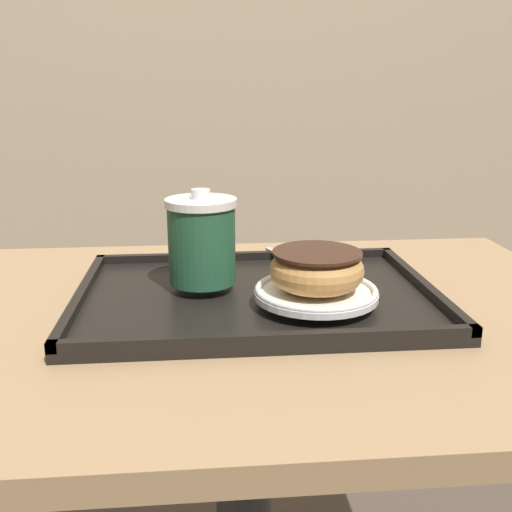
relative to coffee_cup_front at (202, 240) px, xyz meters
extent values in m
cube|color=tan|center=(0.05, 1.05, 0.39)|extent=(8.00, 0.05, 2.40)
cube|color=tan|center=(0.05, -0.05, -0.10)|extent=(0.98, 0.67, 0.03)
cube|color=black|center=(0.07, -0.02, -0.08)|extent=(0.47, 0.34, 0.01)
cube|color=black|center=(0.07, -0.18, -0.06)|extent=(0.47, 0.01, 0.01)
cube|color=black|center=(0.07, 0.14, -0.06)|extent=(0.47, 0.01, 0.01)
cube|color=black|center=(-0.16, -0.02, -0.06)|extent=(0.01, 0.34, 0.01)
cube|color=black|center=(0.30, -0.02, -0.06)|extent=(0.01, 0.34, 0.01)
cylinder|color=#235638|center=(0.00, 0.00, -0.01)|extent=(0.09, 0.09, 0.10)
cylinder|color=white|center=(0.00, 0.00, 0.05)|extent=(0.09, 0.09, 0.01)
cylinder|color=white|center=(0.00, 0.00, 0.06)|extent=(0.02, 0.02, 0.01)
cylinder|color=white|center=(0.14, -0.08, -0.05)|extent=(0.16, 0.16, 0.01)
torus|color=white|center=(0.14, -0.08, -0.05)|extent=(0.15, 0.15, 0.01)
torus|color=tan|center=(0.14, -0.08, -0.02)|extent=(0.12, 0.12, 0.04)
cylinder|color=#381E14|center=(0.14, -0.08, 0.00)|extent=(0.11, 0.11, 0.00)
ellipsoid|color=silver|center=(0.15, 0.04, -0.05)|extent=(0.03, 0.04, 0.01)
cube|color=silver|center=(0.13, 0.10, -0.06)|extent=(0.05, 0.10, 0.00)
camera|label=1|loc=(0.00, -0.77, 0.20)|focal=42.00mm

